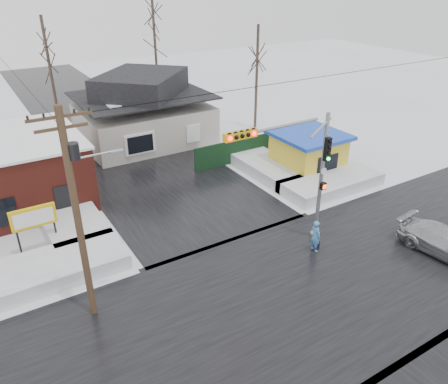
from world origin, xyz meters
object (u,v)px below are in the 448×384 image
utility_pole (78,207)px  marquee_sign (34,219)px  kiosk (308,152)px  traffic_signal (299,167)px  car (446,243)px  pedestrian (315,236)px

utility_pole → marquee_sign: (-1.07, 5.99, -3.19)m
kiosk → marquee_sign: bearing=-178.4°
traffic_signal → utility_pole: (-10.36, 0.53, 0.57)m
car → kiosk: bearing=77.6°
marquee_sign → pedestrian: size_ratio=1.46×
traffic_signal → pedestrian: traffic_signal is taller
pedestrian → utility_pole: bearing=85.3°
traffic_signal → pedestrian: (0.68, -0.90, -3.66)m
traffic_signal → marquee_sign: 13.42m
car → pedestrian: bearing=138.1°
marquee_sign → pedestrian: bearing=-31.5°
marquee_sign → car: bearing=-32.4°
marquee_sign → pedestrian: marquee_sign is taller
kiosk → pedestrian: bearing=-128.9°
pedestrian → car: pedestrian is taller
traffic_signal → kiosk: (7.07, 7.03, -3.08)m
pedestrian → car: bearing=-121.6°
traffic_signal → utility_pole: size_ratio=0.78×
utility_pole → car: bearing=-17.3°
utility_pole → car: 17.80m
utility_pole → kiosk: bearing=20.4°
pedestrian → car: 6.56m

